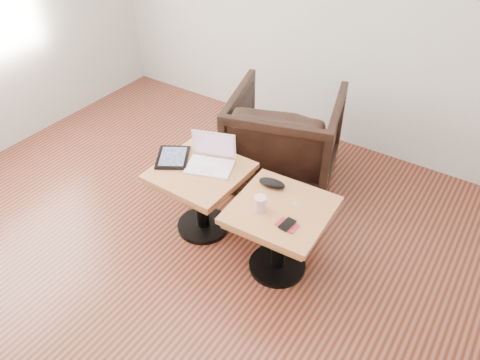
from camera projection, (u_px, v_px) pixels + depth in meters
The scene contains 11 objects.
room_shell at pixel (134, 101), 2.13m from camera, with size 4.52×4.52×2.71m.
side_table_left at pixel (201, 185), 3.18m from camera, with size 0.59×0.59×0.52m.
side_table_right at pixel (280, 224), 2.88m from camera, with size 0.60×0.60×0.52m.
laptop at pixel (211, 159), 3.12m from camera, with size 0.36×0.32×0.22m.
tablet at pixel (173, 157), 3.20m from camera, with size 0.32×0.34×0.02m.
charging_adapter at pixel (198, 144), 3.32m from camera, with size 0.04×0.04×0.02m, color white.
glasses_case at pixel (272, 183), 2.94m from camera, with size 0.18×0.08×0.05m, color black.
striped_cup at pixel (260, 204), 2.75m from camera, with size 0.08×0.08×0.10m, color pink.
earbuds_tangle at pixel (296, 203), 2.83m from camera, with size 0.07×0.05×0.01m.
phone_on_sleeve at pixel (287, 225), 2.67m from camera, with size 0.13×0.11×0.02m.
armchair at pixel (284, 137), 3.68m from camera, with size 0.81×0.84×0.76m, color black.
Camera 1 is at (1.46, -1.32, 2.37)m, focal length 35.00 mm.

